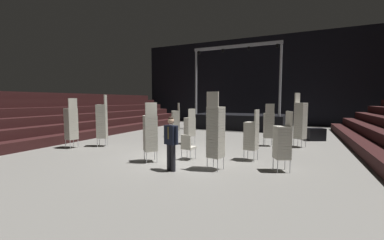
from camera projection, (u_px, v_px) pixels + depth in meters
ground_plane at (175, 159)px, 9.17m from camera, size 22.00×30.00×0.10m
arena_end_wall at (251, 81)px, 22.44m from camera, size 22.00×0.30×8.00m
bleacher_bank_left at (48, 115)px, 13.57m from camera, size 4.50×24.00×2.70m
stage_riser at (239, 120)px, 18.63m from camera, size 6.61×3.37×6.12m
man_with_tie at (171, 140)px, 7.42m from camera, size 0.57×0.34×1.71m
chair_stack_front_left at (190, 126)px, 12.08m from camera, size 0.61×0.61×1.79m
chair_stack_front_right at (216, 131)px, 7.52m from camera, size 0.52×0.52×2.48m
chair_stack_mid_left at (269, 125)px, 11.48m from camera, size 0.55×0.55×2.05m
chair_stack_mid_right at (282, 141)px, 7.37m from camera, size 0.59×0.59×1.88m
chair_stack_mid_centre at (71, 123)px, 11.02m from camera, size 0.50×0.50×2.31m
chair_stack_rear_left at (102, 121)px, 11.40m from camera, size 0.60×0.60×2.48m
chair_stack_rear_right at (150, 132)px, 8.50m from camera, size 0.62×0.62×2.14m
chair_stack_rear_centre at (251, 135)px, 8.74m from camera, size 0.51×0.51×1.88m
chair_stack_aisle_left at (176, 120)px, 14.38m from camera, size 0.62×0.62×2.05m
chair_stack_aisle_right at (300, 120)px, 11.20m from camera, size 0.60×0.60×2.56m
equipment_road_case at (315, 134)px, 13.14m from camera, size 1.07×0.93×0.68m
loose_chair_near_man at (188, 145)px, 8.87m from camera, size 0.49×0.49×0.95m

